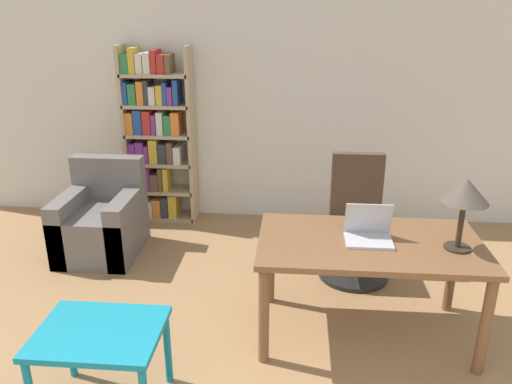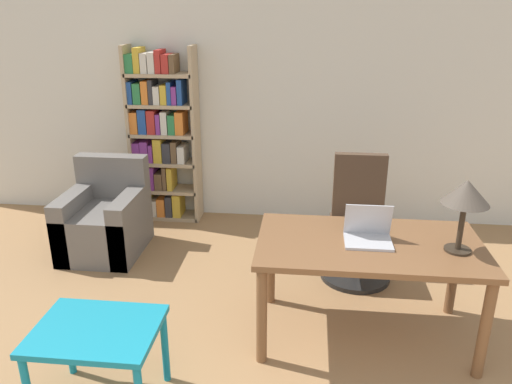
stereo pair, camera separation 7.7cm
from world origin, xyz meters
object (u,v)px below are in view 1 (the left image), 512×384
at_px(office_chair, 356,225).
at_px(armchair, 102,223).
at_px(laptop, 368,232).
at_px(table_lamp, 466,193).
at_px(desk, 369,254).
at_px(bookshelf, 156,138).
at_px(side_table_blue, 100,342).

distance_m(office_chair, armchair, 2.34).
height_order(laptop, table_lamp, table_lamp).
distance_m(desk, bookshelf, 2.79).
relative_size(office_chair, side_table_blue, 1.53).
relative_size(laptop, bookshelf, 0.17).
xyz_separation_m(desk, bookshelf, (-1.99, 1.94, 0.27)).
height_order(table_lamp, office_chair, table_lamp).
relative_size(laptop, table_lamp, 0.65).
bearing_deg(side_table_blue, armchair, 111.23).
height_order(desk, side_table_blue, desk).
bearing_deg(bookshelf, side_table_blue, -81.31).
bearing_deg(office_chair, bookshelf, 152.20).
distance_m(table_lamp, office_chair, 1.28).
xyz_separation_m(table_lamp, side_table_blue, (-2.11, -0.77, -0.66)).
xyz_separation_m(table_lamp, office_chair, (-0.53, 0.95, -0.67)).
relative_size(table_lamp, side_table_blue, 0.69).
bearing_deg(desk, table_lamp, -7.07).
height_order(table_lamp, armchair, table_lamp).
xyz_separation_m(office_chair, armchair, (-2.33, 0.20, -0.15)).
bearing_deg(desk, side_table_blue, -151.89).
bearing_deg(desk, bookshelf, 135.75).
relative_size(desk, office_chair, 1.42).
height_order(laptop, side_table_blue, laptop).
relative_size(side_table_blue, armchair, 0.80).
relative_size(office_chair, bookshelf, 0.57).
distance_m(desk, side_table_blue, 1.79).
bearing_deg(bookshelf, table_lamp, -38.35).
relative_size(table_lamp, office_chair, 0.45).
bearing_deg(desk, armchair, 154.90).
xyz_separation_m(laptop, bookshelf, (-1.98, 1.93, 0.12)).
relative_size(table_lamp, armchair, 0.55).
distance_m(office_chair, bookshelf, 2.31).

